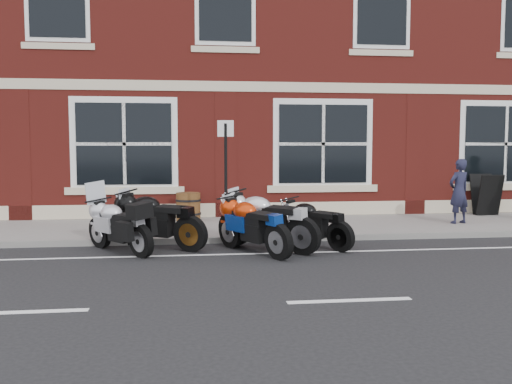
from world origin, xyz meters
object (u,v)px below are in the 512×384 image
Objects in this scene: moto_sport_silver at (266,219)px; a_board_sign at (486,195)px; parking_sign at (226,169)px; moto_touring_silver at (119,224)px; barrel_planter at (188,207)px; moto_naked_black at (313,222)px; moto_sport_red at (253,224)px; moto_sport_black at (156,218)px; pedestrian_left at (459,191)px.

a_board_sign reaches higher than moto_sport_silver.
moto_touring_silver is at bearing -142.33° from parking_sign.
parking_sign is at bearing -70.77° from barrel_planter.
moto_naked_black is (0.93, 0.18, -0.09)m from moto_sport_silver.
moto_touring_silver is 9.60m from a_board_sign.
moto_sport_red is 0.99× the size of moto_sport_black.
moto_naked_black is 0.68× the size of parking_sign.
pedestrian_left is at bearing -41.44° from moto_sport_black.
moto_sport_black is (-1.76, 0.75, 0.03)m from moto_sport_red.
moto_sport_black is 2.76× the size of barrel_planter.
pedestrian_left reaches higher than moto_sport_black.
moto_sport_black is 7.07m from pedestrian_left.
moto_sport_black is 1.09× the size of moto_sport_silver.
moto_naked_black is 2.13m from parking_sign.
moto_sport_silver is 2.54× the size of barrel_planter.
barrel_planter is (-2.34, 3.17, -0.02)m from moto_naked_black.
a_board_sign is (8.34, 3.03, 0.09)m from moto_sport_black.
moto_touring_silver is at bearing -111.68° from barrel_planter.
moto_touring_silver is 3.63m from moto_naked_black.
moto_sport_black is 1.24× the size of pedestrian_left.
moto_sport_black is at bearing -142.20° from parking_sign.
pedestrian_left reaches higher than moto_naked_black.
moto_naked_black is 6.31m from a_board_sign.
moto_sport_black is at bearing 120.38° from moto_sport_silver.
moto_touring_silver is 0.85× the size of moto_sport_black.
pedestrian_left is at bearing -10.27° from moto_naked_black.
pedestrian_left is at bearing -23.37° from moto_sport_silver.
a_board_sign is 7.37m from parking_sign.
moto_sport_red is at bearing -77.86° from moto_sport_black.
barrel_planter is (-7.71, -0.14, -0.20)m from a_board_sign.
moto_sport_red is 1.29m from moto_naked_black.
moto_sport_red is 1.92m from moto_sport_black.
moto_touring_silver is 7.79m from pedestrian_left.
moto_sport_black is 2.95m from barrel_planter.
barrel_planter is (-1.14, 3.63, -0.07)m from moto_sport_red.
moto_sport_red is at bearing -154.23° from a_board_sign.
pedestrian_left is at bearing -140.50° from a_board_sign.
a_board_sign reaches higher than moto_naked_black.
pedestrian_left is (3.91, 1.92, 0.39)m from moto_naked_black.
moto_touring_silver reaches higher than moto_naked_black.
pedestrian_left is at bearing 19.13° from parking_sign.
moto_sport_silver is at bearing 154.51° from moto_naked_black.
moto_sport_silver is at bearing -51.23° from parking_sign.
moto_sport_black is 0.80× the size of parking_sign.
pedestrian_left is at bearing -24.06° from moto_touring_silver.
pedestrian_left is 0.65× the size of parking_sign.
parking_sign is at bearing 111.02° from moto_naked_black.
moto_sport_black is 2.98m from moto_naked_black.
a_board_sign is (6.30, 3.49, 0.08)m from moto_sport_silver.
pedestrian_left is 1.40× the size of a_board_sign.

